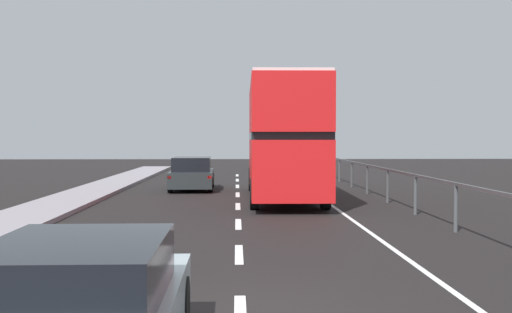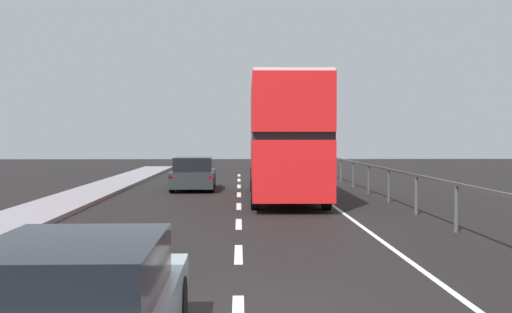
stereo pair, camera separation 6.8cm
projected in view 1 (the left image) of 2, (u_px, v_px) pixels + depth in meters
lane_paint_markings at (310, 223)px, 17.08m from camera, size 3.32×46.00×0.01m
bridge_side_railing at (434, 187)px, 17.20m from camera, size 0.10×42.00×1.21m
double_decker_bus_red at (283, 137)px, 23.82m from camera, size 2.66×10.20×4.37m
hatchback_car_near at (81, 310)px, 6.11m from camera, size 1.89×4.22×1.34m
sedan_car_ahead at (192, 174)px, 28.07m from camera, size 1.94×4.41×1.44m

